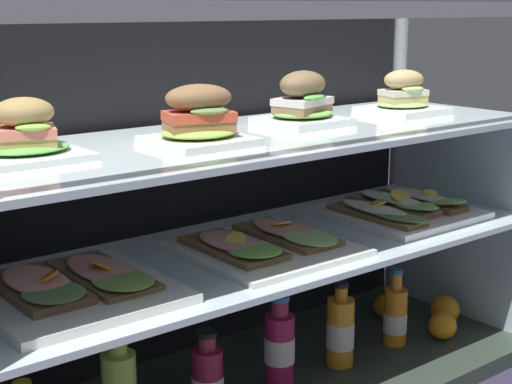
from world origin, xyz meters
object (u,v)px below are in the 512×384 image
at_px(plated_roll_sandwich_near_left_corner, 25,137).
at_px(juice_bottle_front_right_end, 340,331).
at_px(plated_roll_sandwich_left_of_center, 403,99).
at_px(open_sandwich_tray_far_left, 73,287).
at_px(open_sandwich_tray_near_right_corner, 400,208).
at_px(juice_bottle_tucked_behind, 395,316).
at_px(juice_bottle_near_post, 280,347).
at_px(open_sandwich_tray_left_of_center, 266,244).
at_px(orange_fruit_rolled_forward, 386,306).
at_px(orange_fruit_near_left_post, 443,326).
at_px(juice_bottle_front_fourth, 208,380).
at_px(plated_roll_sandwich_right_of_center, 199,122).
at_px(orange_fruit_beside_bottles, 445,310).
at_px(plated_roll_sandwich_center, 303,103).

distance_m(plated_roll_sandwich_near_left_corner, juice_bottle_front_right_end, 0.90).
distance_m(plated_roll_sandwich_left_of_center, open_sandwich_tray_far_left, 0.98).
xyz_separation_m(plated_roll_sandwich_near_left_corner, open_sandwich_tray_near_right_corner, (0.94, -0.06, -0.27)).
bearing_deg(juice_bottle_tucked_behind, juice_bottle_near_post, 178.34).
relative_size(open_sandwich_tray_left_of_center, orange_fruit_rolled_forward, 4.88).
bearing_deg(orange_fruit_near_left_post, juice_bottle_front_fourth, 173.67).
height_order(plated_roll_sandwich_near_left_corner, plated_roll_sandwich_right_of_center, plated_roll_sandwich_right_of_center).
bearing_deg(juice_bottle_front_fourth, juice_bottle_near_post, -1.94).
xyz_separation_m(juice_bottle_front_fourth, orange_fruit_beside_bottles, (0.78, -0.02, -0.03)).
xyz_separation_m(plated_roll_sandwich_right_of_center, juice_bottle_near_post, (0.21, -0.00, -0.54)).
bearing_deg(juice_bottle_near_post, open_sandwich_tray_near_right_corner, 1.78).
bearing_deg(open_sandwich_tray_left_of_center, orange_fruit_rolled_forward, 12.20).
relative_size(juice_bottle_front_fourth, orange_fruit_rolled_forward, 2.64).
height_order(plated_roll_sandwich_near_left_corner, juice_bottle_near_post, plated_roll_sandwich_near_left_corner).
relative_size(open_sandwich_tray_near_right_corner, juice_bottle_near_post, 1.57).
height_order(open_sandwich_tray_near_right_corner, juice_bottle_front_fourth, open_sandwich_tray_near_right_corner).
bearing_deg(open_sandwich_tray_near_right_corner, plated_roll_sandwich_center, 169.22).
distance_m(open_sandwich_tray_left_of_center, juice_bottle_tucked_behind, 0.50).
relative_size(plated_roll_sandwich_right_of_center, juice_bottle_tucked_behind, 0.93).
relative_size(plated_roll_sandwich_near_left_corner, plated_roll_sandwich_left_of_center, 1.08).
distance_m(plated_roll_sandwich_center, open_sandwich_tray_left_of_center, 0.34).
bearing_deg(orange_fruit_beside_bottles, open_sandwich_tray_near_right_corner, 172.75).
distance_m(plated_roll_sandwich_near_left_corner, orange_fruit_near_left_post, 1.20).
distance_m(juice_bottle_front_fourth, orange_fruit_beside_bottles, 0.79).
distance_m(open_sandwich_tray_left_of_center, orange_fruit_beside_bottles, 0.70).
relative_size(open_sandwich_tray_near_right_corner, juice_bottle_front_right_end, 1.63).
height_order(open_sandwich_tray_far_left, open_sandwich_tray_near_right_corner, open_sandwich_tray_near_right_corner).
relative_size(plated_roll_sandwich_near_left_corner, orange_fruit_rolled_forward, 2.79).
relative_size(open_sandwich_tray_left_of_center, orange_fruit_beside_bottles, 4.28).
height_order(plated_roll_sandwich_center, orange_fruit_near_left_post, plated_roll_sandwich_center).
height_order(plated_roll_sandwich_center, juice_bottle_front_right_end, plated_roll_sandwich_center).
distance_m(juice_bottle_near_post, orange_fruit_beside_bottles, 0.59).
xyz_separation_m(plated_roll_sandwich_right_of_center, open_sandwich_tray_near_right_corner, (0.62, 0.01, -0.28)).
relative_size(juice_bottle_near_post, orange_fruit_rolled_forward, 3.14).
relative_size(plated_roll_sandwich_left_of_center, orange_fruit_rolled_forward, 2.59).
bearing_deg(juice_bottle_front_fourth, plated_roll_sandwich_left_of_center, 4.03).
distance_m(plated_roll_sandwich_center, orange_fruit_near_left_post, 0.72).
bearing_deg(open_sandwich_tray_far_left, juice_bottle_near_post, -1.09).
height_order(plated_roll_sandwich_right_of_center, juice_bottle_near_post, plated_roll_sandwich_right_of_center).
height_order(plated_roll_sandwich_near_left_corner, orange_fruit_beside_bottles, plated_roll_sandwich_near_left_corner).
height_order(juice_bottle_near_post, orange_fruit_near_left_post, juice_bottle_near_post).
xyz_separation_m(plated_roll_sandwich_left_of_center, orange_fruit_near_left_post, (0.05, -0.12, -0.59)).
bearing_deg(plated_roll_sandwich_center, orange_fruit_near_left_post, -19.95).
relative_size(plated_roll_sandwich_center, juice_bottle_near_post, 0.80).
bearing_deg(plated_roll_sandwich_near_left_corner, juice_bottle_tucked_behind, -5.27).
bearing_deg(plated_roll_sandwich_center, open_sandwich_tray_left_of_center, -157.94).
bearing_deg(juice_bottle_near_post, juice_bottle_front_fourth, 178.06).
xyz_separation_m(plated_roll_sandwich_near_left_corner, juice_bottle_front_fourth, (0.34, -0.07, -0.55)).
distance_m(juice_bottle_front_right_end, orange_fruit_rolled_forward, 0.33).
distance_m(open_sandwich_tray_far_left, juice_bottle_tucked_behind, 0.92).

